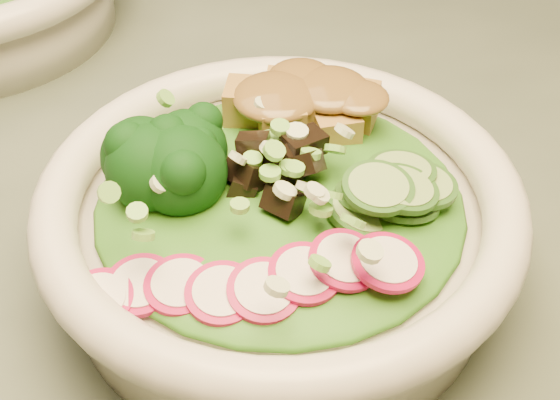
{
  "coord_description": "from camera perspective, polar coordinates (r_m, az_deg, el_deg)",
  "views": [
    {
      "loc": [
        -0.07,
        -0.41,
        1.12
      ],
      "look_at": [
        -0.04,
        -0.07,
        0.81
      ],
      "focal_mm": 50.0,
      "sensor_mm": 36.0,
      "label": 1
    }
  ],
  "objects": [
    {
      "name": "tofu_cubes",
      "position": [
        0.5,
        1.47,
        6.31
      ],
      "size": [
        0.1,
        0.08,
        0.04
      ],
      "primitive_type": null,
      "rotation": [
        0.0,
        0.0,
        -0.13
      ],
      "color": "olive",
      "rests_on": "salad_bowl"
    },
    {
      "name": "broccoli_florets",
      "position": [
        0.46,
        -8.37,
        2.44
      ],
      "size": [
        0.09,
        0.09,
        0.05
      ],
      "primitive_type": null,
      "rotation": [
        0.0,
        0.0,
        -0.13
      ],
      "color": "black",
      "rests_on": "salad_bowl"
    },
    {
      "name": "peanut_sauce",
      "position": [
        0.49,
        1.5,
        7.62
      ],
      "size": [
        0.07,
        0.06,
        0.02
      ],
      "primitive_type": "ellipsoid",
      "color": "brown",
      "rests_on": "tofu_cubes"
    },
    {
      "name": "lettuce_bed",
      "position": [
        0.46,
        0.0,
        0.09
      ],
      "size": [
        0.22,
        0.22,
        0.03
      ],
      "primitive_type": "ellipsoid",
      "color": "#1C6214",
      "rests_on": "salad_bowl"
    },
    {
      "name": "dining_table",
      "position": [
        0.64,
        3.54,
        -7.25
      ],
      "size": [
        1.2,
        0.8,
        0.75
      ],
      "color": "black",
      "rests_on": "ground"
    },
    {
      "name": "radish_slices",
      "position": [
        0.4,
        -1.21,
        -6.11
      ],
      "size": [
        0.12,
        0.06,
        0.02
      ],
      "primitive_type": null,
      "rotation": [
        0.0,
        0.0,
        -0.13
      ],
      "color": "#A90D42",
      "rests_on": "salad_bowl"
    },
    {
      "name": "salad_bowl",
      "position": [
        0.47,
        -0.0,
        -1.88
      ],
      "size": [
        0.29,
        0.29,
        0.08
      ],
      "rotation": [
        0.0,
        0.0,
        -0.13
      ],
      "color": "silver",
      "rests_on": "dining_table"
    },
    {
      "name": "mushroom_heap",
      "position": [
        0.46,
        0.27,
        2.61
      ],
      "size": [
        0.08,
        0.08,
        0.04
      ],
      "primitive_type": null,
      "rotation": [
        0.0,
        0.0,
        -0.13
      ],
      "color": "black",
      "rests_on": "salad_bowl"
    },
    {
      "name": "scallion_garnish",
      "position": [
        0.44,
        0.0,
        2.63
      ],
      "size": [
        0.21,
        0.21,
        0.03
      ],
      "primitive_type": null,
      "color": "#74BF43",
      "rests_on": "salad_bowl"
    },
    {
      "name": "cucumber_slices",
      "position": [
        0.44,
        8.89,
        0.27
      ],
      "size": [
        0.08,
        0.08,
        0.04
      ],
      "primitive_type": null,
      "rotation": [
        0.0,
        0.0,
        -0.13
      ],
      "color": "#8EBC68",
      "rests_on": "salad_bowl"
    }
  ]
}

